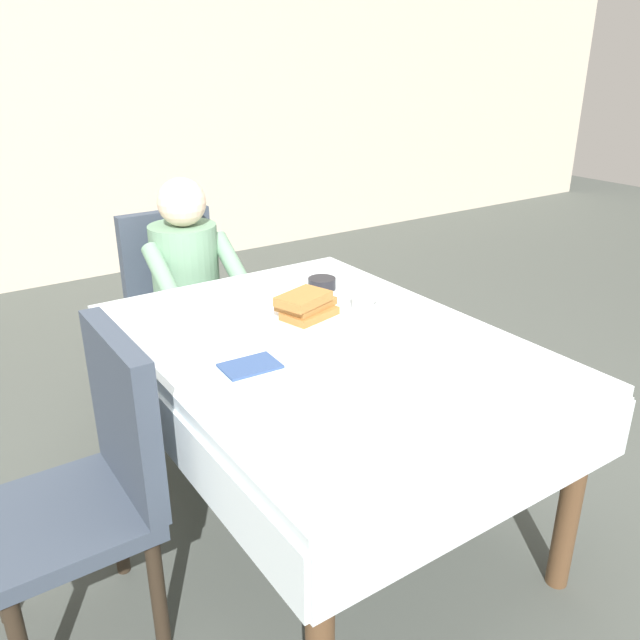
{
  "coord_description": "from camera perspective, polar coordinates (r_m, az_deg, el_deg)",
  "views": [
    {
      "loc": [
        -1.09,
        -1.58,
        1.61
      ],
      "look_at": [
        0.02,
        0.05,
        0.79
      ],
      "focal_mm": 36.19,
      "sensor_mm": 36.0,
      "label": 1
    }
  ],
  "objects": [
    {
      "name": "diner_person",
      "position": [
        2.95,
        -11.47,
        3.53
      ],
      "size": [
        0.4,
        0.43,
        1.12
      ],
      "rotation": [
        0.0,
        0.0,
        3.14
      ],
      "color": "gray",
      "rests_on": "ground"
    },
    {
      "name": "breakfast_stack",
      "position": [
        2.24,
        -1.24,
        1.34
      ],
      "size": [
        0.24,
        0.2,
        0.09
      ],
      "color": "#A36B33",
      "rests_on": "plate_breakfast"
    },
    {
      "name": "dining_table_main",
      "position": [
        2.14,
        0.33,
        -4.01
      ],
      "size": [
        1.12,
        1.52,
        0.74
      ],
      "color": "silver",
      "rests_on": "ground"
    },
    {
      "name": "fork_left_of_plate",
      "position": [
        2.15,
        -5.26,
        -1.27
      ],
      "size": [
        0.02,
        0.18,
        0.0
      ],
      "primitive_type": "cube",
      "rotation": [
        0.0,
        0.0,
        1.61
      ],
      "color": "silver",
      "rests_on": "dining_table_main"
    },
    {
      "name": "chair_left_side",
      "position": [
        1.94,
        -19.29,
        -12.75
      ],
      "size": [
        0.45,
        0.44,
        0.93
      ],
      "rotation": [
        0.0,
        0.0,
        1.57
      ],
      "color": "#384251",
      "rests_on": "ground"
    },
    {
      "name": "knife_right_of_plate",
      "position": [
        2.34,
        2.86,
        0.84
      ],
      "size": [
        0.03,
        0.2,
        0.0
      ],
      "primitive_type": "cube",
      "rotation": [
        0.0,
        0.0,
        1.64
      ],
      "color": "silver",
      "rests_on": "dining_table_main"
    },
    {
      "name": "ground_plane",
      "position": [
        2.5,
        0.29,
        -17.43
      ],
      "size": [
        14.0,
        14.0,
        0.0
      ],
      "primitive_type": "plane",
      "color": "#474C47"
    },
    {
      "name": "spoon_near_edge",
      "position": [
        2.02,
        4.69,
        -2.98
      ],
      "size": [
        0.15,
        0.02,
        0.0
      ],
      "primitive_type": "cube",
      "rotation": [
        0.0,
        0.0,
        -0.04
      ],
      "color": "silver",
      "rests_on": "dining_table_main"
    },
    {
      "name": "napkin_folded",
      "position": [
        1.94,
        -6.2,
        -4.06
      ],
      "size": [
        0.18,
        0.13,
        0.01
      ],
      "primitive_type": "cube",
      "rotation": [
        0.0,
        0.0,
        -0.04
      ],
      "color": "#334C7F",
      "rests_on": "dining_table_main"
    },
    {
      "name": "syrup_pitcher",
      "position": [
        2.3,
        -8.18,
        1.15
      ],
      "size": [
        0.08,
        0.08,
        0.07
      ],
      "color": "silver",
      "rests_on": "dining_table_main"
    },
    {
      "name": "plate_breakfast",
      "position": [
        2.26,
        -1.31,
        0.12
      ],
      "size": [
        0.28,
        0.28,
        0.02
      ],
      "primitive_type": "cylinder",
      "color": "white",
      "rests_on": "dining_table_main"
    },
    {
      "name": "bowl_butter",
      "position": [
        2.56,
        0.17,
        3.25
      ],
      "size": [
        0.11,
        0.11,
        0.04
      ],
      "primitive_type": "cylinder",
      "color": "black",
      "rests_on": "dining_table_main"
    },
    {
      "name": "back_wall",
      "position": [
        5.1,
        -23.47,
        20.8
      ],
      "size": [
        12.0,
        0.16,
        3.2
      ],
      "primitive_type": "cube",
      "color": "beige",
      "rests_on": "ground"
    },
    {
      "name": "cup_coffee",
      "position": [
        2.34,
        3.84,
        1.83
      ],
      "size": [
        0.11,
        0.08,
        0.08
      ],
      "color": "white",
      "rests_on": "dining_table_main"
    },
    {
      "name": "chair_diner",
      "position": [
        3.14,
        -12.41,
        1.89
      ],
      "size": [
        0.44,
        0.45,
        0.93
      ],
      "rotation": [
        0.0,
        0.0,
        3.14
      ],
      "color": "#384251",
      "rests_on": "ground"
    }
  ]
}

